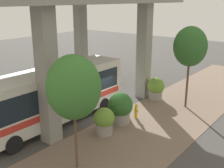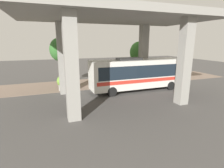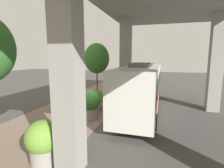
% 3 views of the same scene
% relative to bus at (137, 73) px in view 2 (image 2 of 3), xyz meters
% --- Properties ---
extents(ground_plane, '(80.00, 80.00, 0.00)m').
position_rel_bus_xyz_m(ground_plane, '(-2.15, -3.19, -2.05)').
color(ground_plane, '#474442').
rests_on(ground_plane, ground).
extents(sidewalk_strip, '(6.00, 40.00, 0.02)m').
position_rel_bus_xyz_m(sidewalk_strip, '(-5.15, -3.19, -2.04)').
color(sidewalk_strip, '#7A6656').
rests_on(sidewalk_strip, ground).
extents(overpass, '(9.40, 17.66, 8.08)m').
position_rel_bus_xyz_m(overpass, '(1.85, -3.19, 4.94)').
color(overpass, gray).
rests_on(overpass, ground).
extents(bus, '(2.67, 10.83, 3.79)m').
position_rel_bus_xyz_m(bus, '(0.00, 0.00, 0.00)').
color(bus, silver).
rests_on(bus, ground).
extents(fire_hydrant, '(0.41, 0.20, 1.03)m').
position_rel_bus_xyz_m(fire_hydrant, '(-3.72, -3.94, -1.53)').
color(fire_hydrant, gold).
rests_on(fire_hydrant, ground).
extents(planter_front, '(1.61, 1.61, 2.04)m').
position_rel_bus_xyz_m(planter_front, '(-3.31, -2.71, -1.00)').
color(planter_front, gray).
rests_on(planter_front, ground).
extents(planter_middle, '(1.25, 1.25, 1.67)m').
position_rel_bus_xyz_m(planter_middle, '(-3.53, -0.81, -1.19)').
color(planter_middle, gray).
rests_on(planter_middle, ground).
extents(planter_back, '(1.37, 1.37, 1.81)m').
position_rel_bus_xyz_m(planter_back, '(-2.86, -8.02, -1.11)').
color(planter_back, gray).
rests_on(planter_back, ground).
extents(street_tree_near, '(2.37, 2.37, 5.98)m').
position_rel_bus_xyz_m(street_tree_near, '(-5.46, -8.00, 2.49)').
color(street_tree_near, brown).
rests_on(street_tree_near, ground).
extents(street_tree_far, '(2.45, 2.45, 5.53)m').
position_rel_bus_xyz_m(street_tree_far, '(-4.74, 2.67, 2.00)').
color(street_tree_far, brown).
rests_on(street_tree_far, ground).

